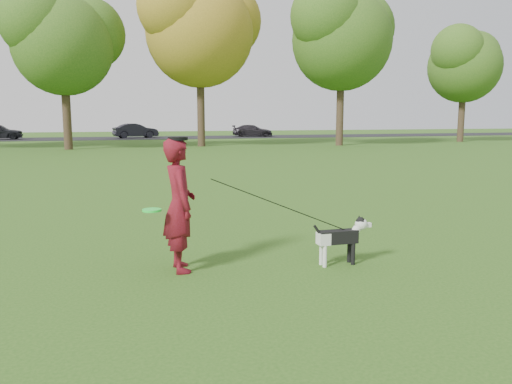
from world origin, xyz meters
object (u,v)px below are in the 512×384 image
object	(u,v)px
dog	(342,235)
car_mid	(136,131)
man	(179,205)
car_right	(252,131)

from	to	relation	value
dog	car_mid	bearing A→B (deg)	91.44
dog	car_mid	size ratio (longest dim) A/B	0.22
man	car_mid	distance (m)	39.44
man	car_mid	size ratio (longest dim) A/B	0.43
dog	man	bearing A→B (deg)	170.92
dog	car_right	bearing A→B (deg)	76.27
dog	car_right	xyz separation A→B (m)	(9.71, 39.76, 0.18)
man	dog	xyz separation A→B (m)	(2.06, -0.33, -0.45)
man	dog	distance (m)	2.14
man	car_right	xyz separation A→B (m)	(11.77, 39.43, -0.26)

